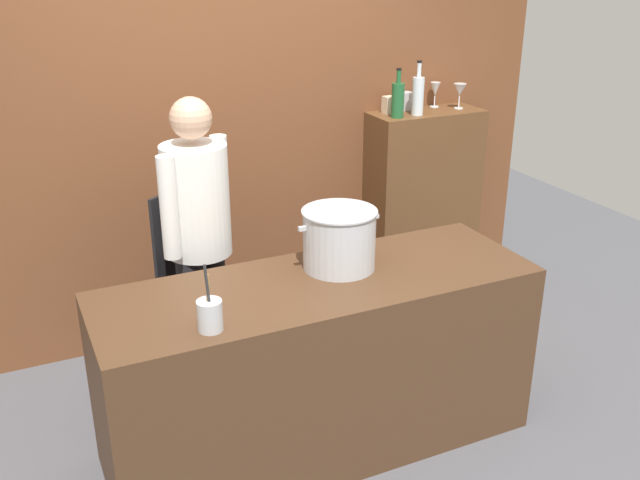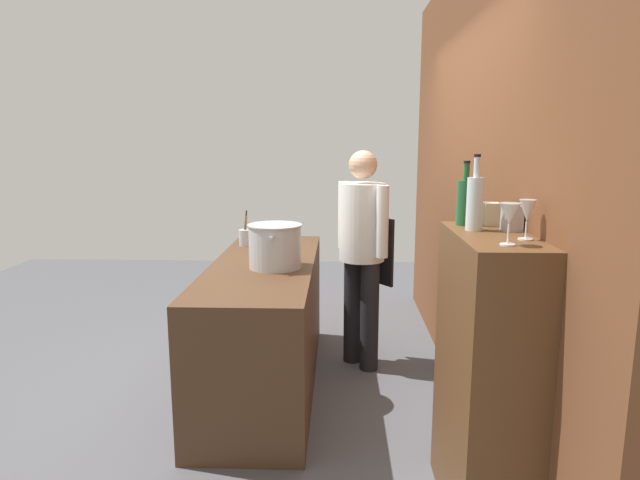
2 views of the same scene
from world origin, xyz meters
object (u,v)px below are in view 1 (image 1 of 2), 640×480
(utensil_crock, at_px, (210,315))
(spice_tin_silver, at_px, (405,101))
(wine_glass_wide, at_px, (435,90))
(wine_glass_tall, at_px, (460,91))
(chef, at_px, (198,230))
(wine_bottle_clear, at_px, (418,95))
(wine_bottle_green, at_px, (398,99))
(stockpot_large, at_px, (339,239))
(spice_tin_cream, at_px, (389,105))

(utensil_crock, height_order, spice_tin_silver, spice_tin_silver)
(wine_glass_wide, xyz_separation_m, spice_tin_silver, (-0.22, 0.01, -0.06))
(wine_glass_tall, bearing_deg, chef, -166.12)
(wine_bottle_clear, distance_m, wine_bottle_green, 0.15)
(utensil_crock, xyz_separation_m, wine_bottle_green, (1.65, 1.35, 0.48))
(chef, bearing_deg, spice_tin_silver, 162.32)
(wine_bottle_clear, xyz_separation_m, spice_tin_silver, (0.01, 0.16, -0.07))
(chef, distance_m, wine_bottle_clear, 1.72)
(chef, height_order, wine_glass_tall, chef)
(chef, bearing_deg, wine_glass_wide, 159.71)
(stockpot_large, xyz_separation_m, wine_glass_wide, (1.30, 1.18, 0.40))
(chef, height_order, wine_bottle_green, chef)
(wine_bottle_green, xyz_separation_m, spice_tin_cream, (0.01, 0.12, -0.06))
(stockpot_large, xyz_separation_m, wine_bottle_clear, (1.06, 1.03, 0.42))
(stockpot_large, xyz_separation_m, utensil_crock, (-0.74, -0.33, -0.08))
(wine_bottle_green, bearing_deg, wine_bottle_clear, 3.52)
(utensil_crock, bearing_deg, wine_bottle_green, 39.21)
(chef, relative_size, wine_glass_wide, 10.07)
(spice_tin_silver, bearing_deg, chef, -159.51)
(stockpot_large, relative_size, spice_tin_cream, 3.83)
(chef, xyz_separation_m, utensil_crock, (-0.22, -0.92, 0.00))
(utensil_crock, bearing_deg, wine_bottle_clear, 36.96)
(chef, bearing_deg, spice_tin_cream, 162.49)
(spice_tin_cream, bearing_deg, spice_tin_silver, 18.81)
(wine_glass_wide, height_order, spice_tin_cream, wine_glass_wide)
(utensil_crock, distance_m, wine_glass_wide, 2.58)
(stockpot_large, relative_size, wine_bottle_clear, 1.23)
(utensil_crock, relative_size, wine_glass_tall, 1.73)
(stockpot_large, relative_size, spice_tin_silver, 3.61)
(spice_tin_silver, bearing_deg, wine_glass_wide, -2.61)
(wine_glass_wide, bearing_deg, spice_tin_cream, -173.71)
(wine_bottle_green, bearing_deg, spice_tin_cream, 83.74)
(utensil_crock, bearing_deg, stockpot_large, 23.80)
(spice_tin_cream, bearing_deg, wine_glass_wide, 6.29)
(chef, relative_size, spice_tin_cream, 15.22)
(wine_glass_wide, bearing_deg, wine_glass_tall, -41.89)
(stockpot_large, height_order, wine_bottle_clear, wine_bottle_clear)
(chef, bearing_deg, wine_glass_tall, 155.71)
(wine_glass_wide, height_order, wine_glass_tall, same)
(stockpot_large, relative_size, utensil_crock, 1.47)
(wine_glass_wide, bearing_deg, chef, -162.11)
(chef, bearing_deg, wine_bottle_clear, 157.08)
(spice_tin_cream, bearing_deg, wine_bottle_green, -96.26)
(utensil_crock, bearing_deg, spice_tin_silver, 39.98)
(wine_bottle_clear, bearing_deg, wine_glass_wide, 33.57)
(utensil_crock, bearing_deg, spice_tin_cream, 41.45)
(wine_bottle_green, height_order, spice_tin_silver, wine_bottle_green)
(wine_bottle_green, relative_size, spice_tin_silver, 2.64)
(chef, height_order, spice_tin_cream, chef)
(chef, distance_m, wine_bottle_green, 1.57)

